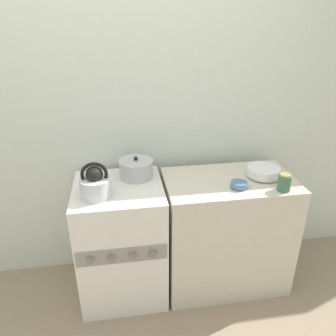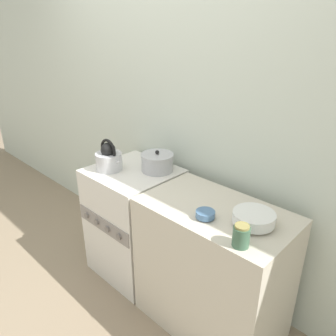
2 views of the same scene
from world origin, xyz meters
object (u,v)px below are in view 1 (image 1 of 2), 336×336
at_px(enamel_bowl, 263,172).
at_px(stove, 122,241).
at_px(cooking_pot, 136,169).
at_px(storage_jar, 284,183).
at_px(kettle, 96,184).
at_px(small_ceramic_bowl, 239,185).

bearing_deg(enamel_bowl, stove, 179.18).
bearing_deg(cooking_pot, storage_jar, -20.55).
bearing_deg(storage_jar, cooking_pot, 159.45).
height_order(kettle, small_ceramic_bowl, kettle).
bearing_deg(enamel_bowl, kettle, -175.56).
distance_m(stove, small_ceramic_bowl, 0.90).
distance_m(cooking_pot, storage_jar, 0.96).
relative_size(stove, small_ceramic_bowl, 8.23).
distance_m(kettle, cooking_pot, 0.34).
relative_size(stove, enamel_bowl, 3.92).
bearing_deg(storage_jar, stove, 168.31).
xyz_separation_m(enamel_bowl, small_ceramic_bowl, (-0.22, -0.12, -0.02)).
distance_m(stove, kettle, 0.54).
bearing_deg(kettle, stove, 37.97).
height_order(stove, small_ceramic_bowl, small_ceramic_bowl).
bearing_deg(stove, enamel_bowl, -0.82).
bearing_deg(stove, small_ceramic_bowl, -10.21).
height_order(cooking_pot, small_ceramic_bowl, cooking_pot).
bearing_deg(small_ceramic_bowl, stove, 169.79).
distance_m(cooking_pot, enamel_bowl, 0.86).
xyz_separation_m(cooking_pot, small_ceramic_bowl, (0.64, -0.26, -0.04)).
relative_size(kettle, small_ceramic_bowl, 2.22).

